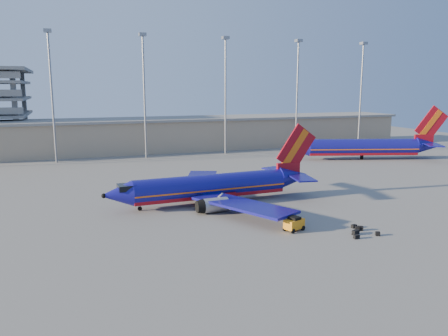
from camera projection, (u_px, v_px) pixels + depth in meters
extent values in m
plane|color=slate|center=(236.00, 203.00, 62.84)|extent=(220.00, 220.00, 0.00)
cube|color=tan|center=(193.00, 134.00, 119.12)|extent=(120.00, 15.00, 8.00)
cube|color=slate|center=(193.00, 118.00, 118.36)|extent=(122.00, 16.00, 0.60)
cylinder|color=gray|center=(52.00, 99.00, 94.59)|extent=(0.44, 0.44, 28.00)
cube|color=gray|center=(47.00, 31.00, 91.99)|extent=(1.60, 1.60, 0.70)
cylinder|color=gray|center=(145.00, 98.00, 101.22)|extent=(0.44, 0.44, 28.00)
cube|color=gray|center=(142.00, 34.00, 98.63)|extent=(1.60, 1.60, 0.70)
cylinder|color=gray|center=(225.00, 98.00, 107.86)|extent=(0.44, 0.44, 28.00)
cube|color=gray|center=(226.00, 38.00, 105.26)|extent=(1.60, 1.60, 0.70)
cylinder|color=gray|center=(297.00, 97.00, 114.49)|extent=(0.44, 0.44, 28.00)
cube|color=gray|center=(299.00, 41.00, 111.90)|extent=(1.60, 1.60, 0.70)
cylinder|color=gray|center=(361.00, 97.00, 121.13)|extent=(0.44, 0.44, 28.00)
cube|color=gray|center=(364.00, 43.00, 118.53)|extent=(1.60, 1.60, 0.70)
cylinder|color=navy|center=(210.00, 186.00, 62.59)|extent=(22.47, 4.50, 3.44)
cube|color=maroon|center=(210.00, 192.00, 62.75)|extent=(22.44, 3.85, 1.21)
cube|color=#DC5D12|center=(210.00, 188.00, 62.64)|extent=(22.48, 4.54, 0.20)
cone|color=navy|center=(117.00, 195.00, 57.67)|extent=(4.07, 3.63, 3.44)
cube|color=black|center=(126.00, 187.00, 57.96)|extent=(2.35, 2.52, 0.74)
cone|color=navy|center=(292.00, 177.00, 67.64)|extent=(5.00, 3.67, 3.44)
cube|color=maroon|center=(288.00, 169.00, 67.13)|extent=(3.93, 0.70, 2.05)
cube|color=maroon|center=(296.00, 148.00, 67.03)|extent=(6.84, 0.62, 7.43)
cube|color=#DC5D12|center=(295.00, 148.00, 66.96)|extent=(4.56, 0.61, 5.82)
cube|color=navy|center=(280.00, 170.00, 70.28)|extent=(4.22, 6.47, 0.20)
cube|color=navy|center=(301.00, 177.00, 64.53)|extent=(3.71, 6.33, 0.20)
cube|color=navy|center=(201.00, 180.00, 70.71)|extent=(9.57, 15.13, 0.33)
cube|color=navy|center=(243.00, 205.00, 55.83)|extent=(10.65, 14.98, 0.33)
cube|color=maroon|center=(213.00, 194.00, 63.00)|extent=(5.75, 3.89, 0.93)
cylinder|color=gray|center=(192.00, 189.00, 66.83)|extent=(3.44, 2.11, 1.95)
cylinder|color=gray|center=(215.00, 205.00, 58.04)|extent=(3.44, 2.11, 1.95)
cylinder|color=gray|center=(140.00, 207.00, 59.11)|extent=(0.23, 0.23, 1.02)
cylinder|color=black|center=(140.00, 208.00, 59.15)|extent=(0.61, 0.26, 0.60)
cylinder|color=black|center=(213.00, 196.00, 65.70)|extent=(0.81, 0.55, 0.78)
cylinder|color=black|center=(226.00, 204.00, 61.30)|extent=(0.81, 0.55, 0.78)
cylinder|color=navy|center=(362.00, 147.00, 101.09)|extent=(25.17, 11.02, 3.87)
cube|color=maroon|center=(362.00, 152.00, 101.27)|extent=(24.95, 10.32, 1.36)
cube|color=#DC5D12|center=(362.00, 148.00, 101.13)|extent=(25.18, 11.06, 0.23)
cone|color=navy|center=(299.00, 148.00, 100.38)|extent=(5.33, 4.99, 3.87)
cube|color=black|center=(305.00, 143.00, 100.27)|extent=(3.20, 3.34, 0.84)
cone|color=navy|center=(427.00, 145.00, 101.75)|extent=(6.34, 5.29, 3.87)
cube|color=maroon|center=(424.00, 139.00, 101.45)|extent=(4.37, 1.83, 2.30)
cube|color=maroon|center=(431.00, 123.00, 100.86)|extent=(7.45, 2.56, 8.35)
cube|color=#DC5D12|center=(430.00, 123.00, 100.85)|extent=(5.02, 1.91, 6.55)
cube|color=navy|center=(418.00, 141.00, 105.12)|extent=(3.71, 6.95, 0.23)
cube|color=navy|center=(433.00, 145.00, 98.13)|extent=(5.99, 7.38, 0.23)
cylinder|color=black|center=(362.00, 157.00, 101.51)|extent=(0.91, 0.91, 0.94)
cube|color=orange|center=(294.00, 224.00, 50.77)|extent=(2.66, 2.09, 1.11)
cube|color=black|center=(294.00, 218.00, 50.65)|extent=(1.48, 1.54, 0.39)
cylinder|color=black|center=(285.00, 229.00, 50.75)|extent=(0.61, 0.40, 0.58)
cylinder|color=black|center=(293.00, 231.00, 49.84)|extent=(0.61, 0.40, 0.58)
cylinder|color=black|center=(295.00, 225.00, 51.90)|extent=(0.61, 0.40, 0.58)
cylinder|color=black|center=(303.00, 228.00, 50.99)|extent=(0.61, 0.40, 0.58)
cube|color=black|center=(356.00, 237.00, 48.16)|extent=(0.61, 0.45, 0.45)
cube|color=black|center=(356.00, 232.00, 49.71)|extent=(0.71, 0.56, 0.49)
cube|color=black|center=(378.00, 234.00, 49.15)|extent=(0.61, 0.58, 0.46)
cube|color=black|center=(355.00, 233.00, 49.40)|extent=(0.66, 0.59, 0.53)
cube|color=black|center=(360.00, 228.00, 50.92)|extent=(0.72, 0.63, 0.54)
cube|color=black|center=(357.00, 229.00, 50.89)|extent=(0.63, 0.60, 0.50)
cube|color=black|center=(354.00, 226.00, 51.87)|extent=(0.71, 0.52, 0.41)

